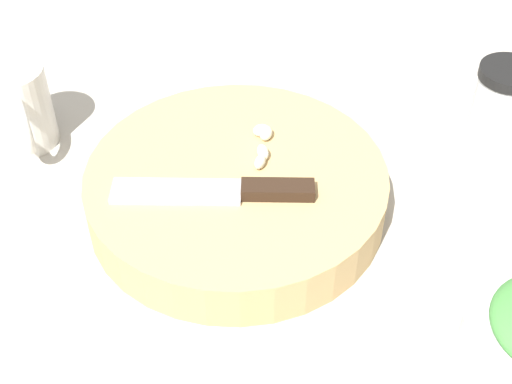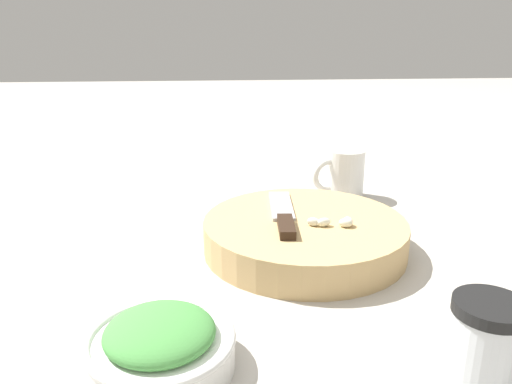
{
  "view_description": "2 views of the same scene",
  "coord_description": "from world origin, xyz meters",
  "px_view_note": "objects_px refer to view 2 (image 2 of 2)",
  "views": [
    {
      "loc": [
        -0.02,
        0.45,
        0.52
      ],
      "look_at": [
        -0.04,
        -0.05,
        0.05
      ],
      "focal_mm": 50.0,
      "sensor_mm": 36.0,
      "label": 1
    },
    {
      "loc": [
        -0.71,
        0.05,
        0.33
      ],
      "look_at": [
        0.01,
        -0.01,
        0.09
      ],
      "focal_mm": 35.0,
      "sensor_mm": 36.0,
      "label": 2
    }
  ],
  "objects_px": {
    "chef_knife": "(283,215)",
    "herb_bowl": "(161,345)",
    "cutting_board": "(305,235)",
    "garlic_cloves": "(334,222)",
    "coffee_mug": "(343,174)",
    "spice_jar": "(485,342)"
  },
  "relations": [
    {
      "from": "cutting_board",
      "to": "herb_bowl",
      "type": "bearing_deg",
      "value": 143.94
    },
    {
      "from": "chef_knife",
      "to": "garlic_cloves",
      "type": "bearing_deg",
      "value": -26.34
    },
    {
      "from": "cutting_board",
      "to": "coffee_mug",
      "type": "height_order",
      "value": "coffee_mug"
    },
    {
      "from": "chef_knife",
      "to": "herb_bowl",
      "type": "height_order",
      "value": "chef_knife"
    },
    {
      "from": "herb_bowl",
      "to": "cutting_board",
      "type": "bearing_deg",
      "value": -36.06
    },
    {
      "from": "herb_bowl",
      "to": "coffee_mug",
      "type": "xyz_separation_m",
      "value": [
        0.5,
        -0.31,
        0.02
      ]
    },
    {
      "from": "garlic_cloves",
      "to": "spice_jar",
      "type": "bearing_deg",
      "value": -163.96
    },
    {
      "from": "cutting_board",
      "to": "herb_bowl",
      "type": "distance_m",
      "value": 0.32
    },
    {
      "from": "cutting_board",
      "to": "coffee_mug",
      "type": "distance_m",
      "value": 0.27
    },
    {
      "from": "cutting_board",
      "to": "coffee_mug",
      "type": "relative_size",
      "value": 2.8
    },
    {
      "from": "coffee_mug",
      "to": "garlic_cloves",
      "type": "bearing_deg",
      "value": 163.14
    },
    {
      "from": "chef_knife",
      "to": "spice_jar",
      "type": "relative_size",
      "value": 2.3
    },
    {
      "from": "cutting_board",
      "to": "chef_knife",
      "type": "relative_size",
      "value": 1.55
    },
    {
      "from": "garlic_cloves",
      "to": "spice_jar",
      "type": "distance_m",
      "value": 0.29
    },
    {
      "from": "chef_knife",
      "to": "herb_bowl",
      "type": "relative_size",
      "value": 1.32
    },
    {
      "from": "herb_bowl",
      "to": "garlic_cloves",
      "type": "bearing_deg",
      "value": -44.42
    },
    {
      "from": "garlic_cloves",
      "to": "herb_bowl",
      "type": "xyz_separation_m",
      "value": [
        -0.23,
        0.23,
        -0.03
      ]
    },
    {
      "from": "chef_knife",
      "to": "herb_bowl",
      "type": "bearing_deg",
      "value": -116.92
    },
    {
      "from": "cutting_board",
      "to": "garlic_cloves",
      "type": "xyz_separation_m",
      "value": [
        -0.03,
        -0.04,
        0.03
      ]
    },
    {
      "from": "spice_jar",
      "to": "chef_knife",
      "type": "bearing_deg",
      "value": 25.14
    },
    {
      "from": "garlic_cloves",
      "to": "coffee_mug",
      "type": "distance_m",
      "value": 0.28
    },
    {
      "from": "cutting_board",
      "to": "spice_jar",
      "type": "xyz_separation_m",
      "value": [
        -0.31,
        -0.12,
        0.02
      ]
    }
  ]
}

